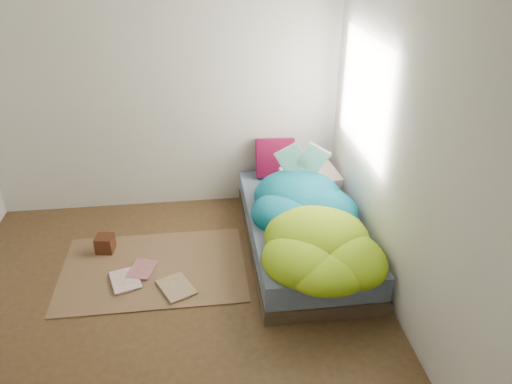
# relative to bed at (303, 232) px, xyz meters

# --- Properties ---
(ground) EXTENTS (3.50, 3.50, 0.00)m
(ground) POSITION_rel_bed_xyz_m (-1.22, -0.72, -0.17)
(ground) COLOR #482C1B
(ground) RESTS_ON ground
(room_walls) EXTENTS (3.54, 3.54, 2.62)m
(room_walls) POSITION_rel_bed_xyz_m (-1.21, -0.71, 1.46)
(room_walls) COLOR silver
(room_walls) RESTS_ON ground
(bed) EXTENTS (1.00, 2.00, 0.34)m
(bed) POSITION_rel_bed_xyz_m (0.00, 0.00, 0.00)
(bed) COLOR #322A1B
(bed) RESTS_ON ground
(duvet) EXTENTS (0.96, 1.84, 0.34)m
(duvet) POSITION_rel_bed_xyz_m (0.00, -0.22, 0.34)
(duvet) COLOR #075079
(duvet) RESTS_ON bed
(rug) EXTENTS (1.60, 1.10, 0.01)m
(rug) POSITION_rel_bed_xyz_m (-1.37, -0.17, -0.16)
(rug) COLOR brown
(rug) RESTS_ON ground
(pillow_floral) EXTENTS (0.62, 0.45, 0.13)m
(pillow_floral) POSITION_rel_bed_xyz_m (0.20, 0.62, 0.23)
(pillow_floral) COLOR beige
(pillow_floral) RESTS_ON bed
(pillow_magenta) EXTENTS (0.40, 0.15, 0.40)m
(pillow_magenta) POSITION_rel_bed_xyz_m (-0.12, 0.87, 0.37)
(pillow_magenta) COLOR #530532
(pillow_magenta) RESTS_ON bed
(open_book) EXTENTS (0.43, 0.13, 0.26)m
(open_book) POSITION_rel_bed_xyz_m (0.07, 0.44, 0.64)
(open_book) COLOR green
(open_book) RESTS_ON duvet
(wooden_box) EXTENTS (0.18, 0.18, 0.16)m
(wooden_box) POSITION_rel_bed_xyz_m (-1.82, 0.15, -0.08)
(wooden_box) COLOR #3D180E
(wooden_box) RESTS_ON rug
(floor_book_a) EXTENTS (0.31, 0.37, 0.02)m
(floor_book_a) POSITION_rel_bed_xyz_m (-1.71, -0.36, -0.14)
(floor_book_a) COLOR white
(floor_book_a) RESTS_ON rug
(floor_book_b) EXTENTS (0.28, 0.33, 0.03)m
(floor_book_b) POSITION_rel_bed_xyz_m (-1.57, -0.17, -0.14)
(floor_book_b) COLOR #C7737A
(floor_book_b) RESTS_ON rug
(floor_book_c) EXTENTS (0.36, 0.40, 0.02)m
(floor_book_c) POSITION_rel_bed_xyz_m (-1.27, -0.54, -0.14)
(floor_book_c) COLOR tan
(floor_book_c) RESTS_ON rug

